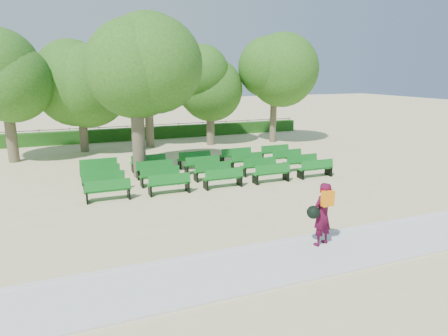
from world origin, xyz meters
The scene contains 9 objects.
ground centered at (0.00, 0.00, 0.00)m, with size 120.00×120.00×0.00m, color #CFC189.
paving centered at (0.00, -7.40, 0.03)m, with size 30.00×2.20×0.06m, color silver.
curb centered at (0.00, -6.25, 0.05)m, with size 30.00×0.12×0.10m, color silver.
hedge centered at (0.00, 14.00, 0.45)m, with size 26.00×0.70×0.90m, color #1D5014.
fence centered at (0.00, 14.40, 0.00)m, with size 26.00×0.10×1.02m, color black, non-canonical shape.
tree_line centered at (0.00, 10.00, 0.00)m, with size 21.80×6.80×7.04m, color #2F651B, non-canonical shape.
bench_array centered at (0.92, 1.95, 0.09)m, with size 1.78×0.63×1.11m.
tree_among centered at (-2.07, 3.15, 4.86)m, with size 4.94×4.94×7.12m.
person centered at (1.34, -6.89, 1.03)m, with size 0.93×0.63×1.87m.
Camera 1 is at (-5.27, -15.88, 4.99)m, focal length 32.00 mm.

